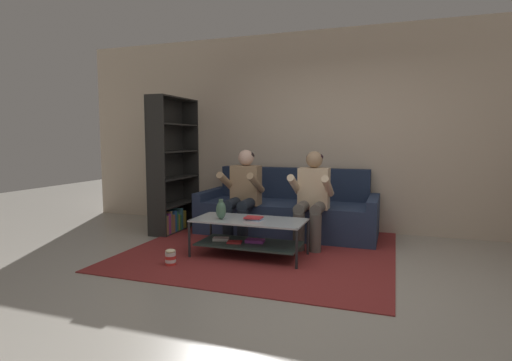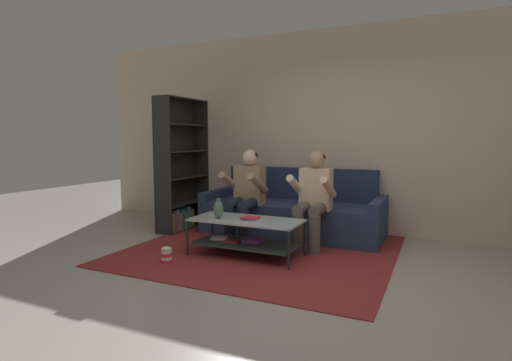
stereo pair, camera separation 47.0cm
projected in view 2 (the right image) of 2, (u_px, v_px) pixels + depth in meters
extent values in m
plane|color=#A9A397|center=(284.00, 287.00, 3.63)|extent=(16.80, 16.80, 0.00)
cube|color=beige|center=(346.00, 131.00, 5.70)|extent=(8.40, 0.12, 2.90)
cube|color=navy|center=(291.00, 219.00, 5.56)|extent=(2.21, 0.93, 0.46)
cube|color=#212D47|center=(300.00, 184.00, 5.85)|extent=(2.21, 0.18, 0.45)
cube|color=navy|center=(219.00, 208.00, 6.04)|extent=(0.13, 0.93, 0.58)
cube|color=navy|center=(378.00, 222.00, 5.06)|extent=(0.13, 0.93, 0.58)
cylinder|color=#1D242E|center=(230.00, 226.00, 5.10)|extent=(0.14, 0.14, 0.46)
cylinder|color=#1D242E|center=(244.00, 227.00, 5.01)|extent=(0.14, 0.14, 0.46)
cylinder|color=#1D242E|center=(236.00, 203.00, 5.23)|extent=(0.14, 0.42, 0.14)
cylinder|color=#1D242E|center=(250.00, 204.00, 5.15)|extent=(0.14, 0.42, 0.14)
cube|color=#A28260|center=(250.00, 185.00, 5.35)|extent=(0.38, 0.22, 0.53)
cylinder|color=#A28260|center=(230.00, 182.00, 5.27)|extent=(0.09, 0.49, 0.31)
cylinder|color=#A28260|center=(258.00, 183.00, 5.10)|extent=(0.09, 0.49, 0.31)
sphere|color=beige|center=(250.00, 158.00, 5.31)|extent=(0.21, 0.21, 0.21)
ellipsoid|color=black|center=(250.00, 156.00, 5.33)|extent=(0.21, 0.21, 0.13)
cylinder|color=#5A544E|center=(298.00, 233.00, 4.71)|extent=(0.14, 0.14, 0.46)
cylinder|color=#5A544E|center=(314.00, 235.00, 4.63)|extent=(0.14, 0.14, 0.46)
cylinder|color=#5A544E|center=(303.00, 208.00, 4.85)|extent=(0.14, 0.42, 0.14)
cylinder|color=#5A544E|center=(319.00, 209.00, 4.76)|extent=(0.14, 0.42, 0.14)
cube|color=beige|center=(316.00, 189.00, 4.97)|extent=(0.38, 0.22, 0.52)
cylinder|color=beige|center=(296.00, 186.00, 4.89)|extent=(0.09, 0.49, 0.31)
cylinder|color=beige|center=(328.00, 187.00, 4.72)|extent=(0.09, 0.49, 0.31)
sphere|color=tan|center=(316.00, 160.00, 4.93)|extent=(0.21, 0.21, 0.21)
ellipsoid|color=black|center=(317.00, 158.00, 4.95)|extent=(0.21, 0.21, 0.13)
cube|color=silver|center=(246.00, 220.00, 4.52)|extent=(1.26, 0.58, 0.02)
cube|color=#2E423B|center=(246.00, 243.00, 4.55)|extent=(1.16, 0.53, 0.02)
cylinder|color=#25282B|center=(187.00, 238.00, 4.55)|extent=(0.03, 0.03, 0.43)
cylinder|color=#25282B|center=(289.00, 250.00, 4.04)|extent=(0.03, 0.03, 0.43)
cylinder|color=#25282B|center=(212.00, 228.00, 5.05)|extent=(0.03, 0.03, 0.43)
cylinder|color=#25282B|center=(306.00, 238.00, 4.54)|extent=(0.03, 0.03, 0.43)
cube|color=silver|center=(219.00, 238.00, 4.69)|extent=(0.21, 0.16, 0.03)
cube|color=red|center=(232.00, 242.00, 4.55)|extent=(0.18, 0.13, 0.02)
cube|color=purple|center=(252.00, 241.00, 4.56)|extent=(0.22, 0.15, 0.03)
cube|color=maroon|center=(268.00, 246.00, 4.98)|extent=(3.04, 3.18, 0.01)
cube|color=#8C514F|center=(268.00, 246.00, 4.98)|extent=(1.67, 1.75, 0.00)
ellipsoid|color=#476C54|center=(218.00, 210.00, 4.55)|extent=(0.11, 0.11, 0.21)
cylinder|color=#476C54|center=(218.00, 201.00, 4.54)|extent=(0.05, 0.05, 0.05)
cube|color=#7996BB|center=(251.00, 219.00, 4.49)|extent=(0.21, 0.16, 0.02)
cube|color=red|center=(250.00, 217.00, 4.50)|extent=(0.19, 0.16, 0.02)
cube|color=black|center=(162.00, 166.00, 5.49)|extent=(0.29, 0.02, 1.93)
cube|color=black|center=(200.00, 162.00, 6.36)|extent=(0.29, 0.02, 1.93)
cube|color=black|center=(175.00, 164.00, 5.98)|extent=(0.02, 0.98, 1.93)
cube|color=black|center=(184.00, 227.00, 6.02)|extent=(0.29, 0.95, 0.02)
cube|color=black|center=(183.00, 203.00, 5.98)|extent=(0.29, 0.95, 0.02)
cube|color=black|center=(183.00, 177.00, 5.94)|extent=(0.29, 0.95, 0.02)
cube|color=black|center=(182.00, 151.00, 5.90)|extent=(0.29, 0.95, 0.02)
cube|color=black|center=(182.00, 125.00, 5.86)|extent=(0.29, 0.95, 0.02)
cube|color=black|center=(181.00, 99.00, 5.82)|extent=(0.29, 0.95, 0.02)
cube|color=#298E4F|center=(166.00, 222.00, 5.60)|extent=(0.22, 0.03, 0.31)
cube|color=#9F684C|center=(167.00, 223.00, 5.64)|extent=(0.24, 0.05, 0.27)
cube|color=#963791|center=(170.00, 222.00, 5.70)|extent=(0.24, 0.05, 0.28)
cube|color=#90714D|center=(172.00, 220.00, 5.73)|extent=(0.24, 0.04, 0.31)
cube|color=#9F6F47|center=(174.00, 221.00, 5.79)|extent=(0.24, 0.05, 0.25)
cube|color=#2C63AA|center=(178.00, 219.00, 5.83)|extent=(0.19, 0.05, 0.30)
cube|color=#319655|center=(179.00, 219.00, 5.88)|extent=(0.23, 0.03, 0.27)
cube|color=#B1AA41|center=(182.00, 220.00, 5.92)|extent=(0.19, 0.03, 0.23)
cube|color=#348B45|center=(182.00, 220.00, 5.95)|extent=(0.23, 0.03, 0.21)
cube|color=teal|center=(184.00, 217.00, 5.99)|extent=(0.22, 0.04, 0.31)
cube|color=#ADB344|center=(186.00, 218.00, 6.04)|extent=(0.23, 0.03, 0.25)
cube|color=gold|center=(188.00, 217.00, 6.08)|extent=(0.23, 0.04, 0.25)
cylinder|color=red|center=(167.00, 261.00, 4.32)|extent=(0.11, 0.11, 0.04)
cylinder|color=white|center=(167.00, 258.00, 4.32)|extent=(0.11, 0.11, 0.04)
cylinder|color=red|center=(167.00, 255.00, 4.32)|extent=(0.11, 0.11, 0.04)
cylinder|color=white|center=(167.00, 251.00, 4.31)|extent=(0.11, 0.11, 0.04)
ellipsoid|color=beige|center=(166.00, 249.00, 4.31)|extent=(0.11, 0.11, 0.04)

